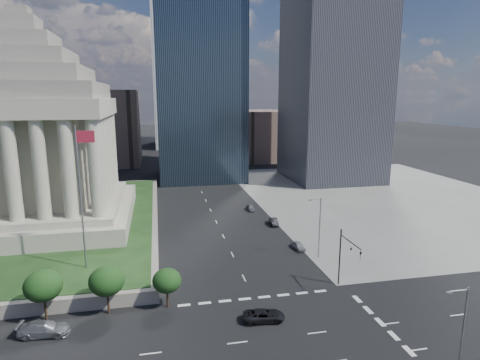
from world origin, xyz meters
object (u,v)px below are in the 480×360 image
object	(u,v)px
war_memorial	(30,120)
suv_grey	(44,329)
parked_sedan_far	(251,208)
traffic_signal_ne	(346,253)
parked_sedan_mid	(274,222)
street_lamp_north	(319,224)
parked_sedan_near	(298,246)
flagpole	(81,190)
pickup_truck	(264,316)
street_lamp_south	(461,334)

from	to	relation	value
war_memorial	suv_grey	xyz separation A→B (m)	(9.63, -37.39, -20.61)
parked_sedan_far	war_memorial	bearing A→B (deg)	-174.02
traffic_signal_ne	parked_sedan_mid	bearing A→B (deg)	92.68
street_lamp_north	parked_sedan_far	size ratio (longest dim) A/B	2.73
war_memorial	parked_sedan_far	distance (m)	48.12
street_lamp_north	parked_sedan_near	bearing A→B (deg)	114.78
flagpole	parked_sedan_near	bearing A→B (deg)	8.47
parked_sedan_mid	pickup_truck	bearing A→B (deg)	-102.26
parked_sedan_near	parked_sedan_far	world-z (taller)	parked_sedan_far
war_memorial	flagpole	world-z (taller)	war_memorial
suv_grey	parked_sedan_near	xyz separation A→B (m)	(35.87, 18.36, -0.18)
flagpole	parked_sedan_mid	distance (m)	39.84
war_memorial	parked_sedan_far	xyz separation A→B (m)	(43.00, 5.91, -20.78)
parked_sedan_mid	parked_sedan_far	distance (m)	11.54
street_lamp_south	parked_sedan_mid	xyz separation A→B (m)	(-2.18, 48.57, -5.00)
parked_sedan_far	parked_sedan_near	bearing A→B (deg)	-86.12
traffic_signal_ne	suv_grey	world-z (taller)	traffic_signal_ne
war_memorial	parked_sedan_far	size ratio (longest dim) A/B	10.65
traffic_signal_ne	parked_sedan_far	world-z (taller)	traffic_signal_ne
traffic_signal_ne	parked_sedan_far	distance (m)	40.63
war_memorial	pickup_truck	bearing A→B (deg)	-49.40
flagpole	street_lamp_south	world-z (taller)	flagpole
parked_sedan_mid	suv_grey	bearing A→B (deg)	-131.92
war_memorial	parked_sedan_mid	distance (m)	49.98
war_memorial	pickup_truck	xyz separation A→B (m)	(33.85, -39.49, -20.72)
war_memorial	pickup_truck	distance (m)	55.99
war_memorial	street_lamp_north	size ratio (longest dim) A/B	3.90
parked_sedan_far	parked_sedan_mid	bearing A→B (deg)	-81.12
street_lamp_south	parked_sedan_mid	world-z (taller)	street_lamp_south
flagpole	parked_sedan_mid	bearing A→B (deg)	29.39
street_lamp_north	parked_sedan_far	bearing A→B (deg)	98.52
traffic_signal_ne	pickup_truck	world-z (taller)	traffic_signal_ne
parked_sedan_mid	street_lamp_south	bearing A→B (deg)	-81.34
flagpole	traffic_signal_ne	world-z (taller)	flagpole
flagpole	parked_sedan_near	size ratio (longest dim) A/B	5.57
street_lamp_north	suv_grey	xyz separation A→B (m)	(-37.70, -14.39, -4.87)
parked_sedan_near	parked_sedan_mid	distance (m)	13.61
street_lamp_south	suv_grey	bearing A→B (deg)	156.23
pickup_truck	parked_sedan_far	xyz separation A→B (m)	(9.15, 45.39, -0.05)
traffic_signal_ne	pickup_truck	xyz separation A→B (m)	(-12.65, -5.18, -4.57)
traffic_signal_ne	street_lamp_south	size ratio (longest dim) A/B	0.80
parked_sedan_near	parked_sedan_far	distance (m)	25.07
flagpole	traffic_signal_ne	distance (m)	36.69
parked_sedan_near	pickup_truck	bearing A→B (deg)	-124.48
street_lamp_south	suv_grey	size ratio (longest dim) A/B	1.84
war_memorial	traffic_signal_ne	world-z (taller)	war_memorial
traffic_signal_ne	street_lamp_north	world-z (taller)	street_lamp_north
street_lamp_north	war_memorial	bearing A→B (deg)	154.08
parked_sedan_near	parked_sedan_far	xyz separation A→B (m)	(-2.50, 24.95, 0.01)
war_memorial	traffic_signal_ne	xyz separation A→B (m)	(46.50, -34.30, -16.15)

